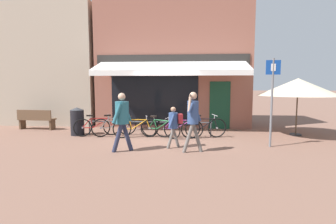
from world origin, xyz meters
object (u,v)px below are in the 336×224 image
Objects in this scene: bicycle_orange at (136,128)px; litter_bin at (77,121)px; bicycle_black at (204,128)px; bicycle_silver at (114,126)px; parking_sign at (272,94)px; park_bench at (36,119)px; bicycle_green at (160,128)px; cafe_parasol at (298,87)px; bicycle_red at (97,126)px; pedestrian_child at (174,122)px; pedestrian_second_adult at (122,116)px; pedestrian_adult at (193,115)px; bicycle_purple at (179,128)px.

litter_bin reaches higher than bicycle_orange.
bicycle_silver is at bearing 160.88° from bicycle_black.
parking_sign reaches higher than park_bench.
cafe_parasol is (5.20, 0.93, 1.50)m from bicycle_green.
bicycle_red is 0.68m from bicycle_silver.
pedestrian_child is 4.26m from litter_bin.
cafe_parasol is (1.56, 2.03, 0.19)m from parking_sign.
bicycle_orange is at bearing -92.92° from pedestrian_second_adult.
bicycle_red is at bearing -25.61° from pedestrian_adult.
litter_bin is (-1.50, 0.09, 0.17)m from bicycle_silver.
litter_bin is (-2.37, 0.28, 0.18)m from bicycle_orange.
litter_bin is (-3.96, 0.19, 0.18)m from bicycle_purple.
bicycle_purple is at bearing -169.42° from cafe_parasol.
pedestrian_second_adult is at bearing 9.22° from pedestrian_child.
parking_sign is at bearing -20.00° from bicycle_purple.
bicycle_green is at bearing -13.85° from bicycle_orange.
bicycle_purple is at bearing 157.96° from parking_sign.
pedestrian_child is 1.62m from pedestrian_second_adult.
pedestrian_adult is 2.07m from pedestrian_second_adult.
pedestrian_child is (2.39, -1.63, 0.42)m from bicycle_silver.
litter_bin reaches higher than bicycle_green.
bicycle_silver reaches higher than bicycle_purple.
bicycle_silver is 2.92m from pedestrian_child.
bicycle_silver is 3.71m from pedestrian_adult.
bicycle_green is 0.97× the size of park_bench.
bicycle_orange is 0.57× the size of cafe_parasol.
bicycle_purple is at bearing -24.52° from bicycle_red.
parking_sign is at bearing -172.08° from pedestrian_second_adult.
bicycle_silver is at bearing -46.01° from pedestrian_child.
pedestrian_child is (-0.57, 0.50, -0.30)m from pedestrian_adult.
cafe_parasol is at bearing -17.02° from bicycle_red.
bicycle_green is at bearing 165.53° from bicycle_black.
bicycle_green is 2.40m from pedestrian_adult.
cafe_parasol is (7.64, 0.73, 1.50)m from bicycle_red.
pedestrian_adult reaches higher than park_bench.
bicycle_black is (1.61, 0.09, 0.02)m from bicycle_green.
bicycle_silver reaches higher than bicycle_green.
bicycle_black is 1.56× the size of litter_bin.
park_bench is (-9.25, 2.46, -1.21)m from parking_sign.
bicycle_black reaches higher than bicycle_purple.
bicycle_purple is 0.61× the size of cafe_parasol.
pedestrian_adult reaches higher than bicycle_orange.
park_bench is (-7.23, 1.27, 0.07)m from bicycle_black.
park_bench is at bearing -20.92° from pedestrian_adult.
bicycle_green reaches higher than bicycle_orange.
bicycle_green is (1.77, -0.18, -0.01)m from bicycle_silver.
bicycle_purple is 1.06× the size of bicycle_black.
park_bench is at bearing 135.48° from bicycle_silver.
park_bench reaches higher than bicycle_silver.
bicycle_red is at bearing 150.86° from bicycle_silver.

